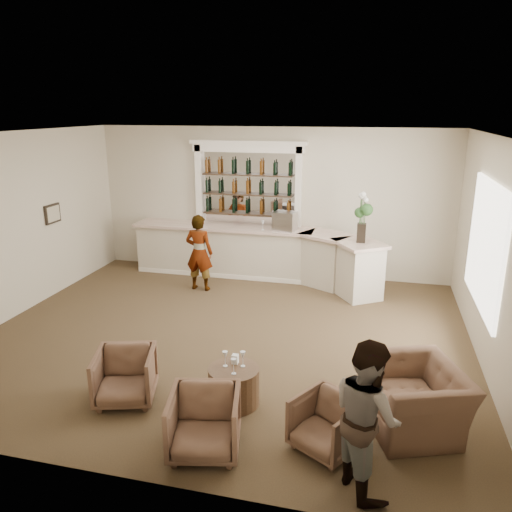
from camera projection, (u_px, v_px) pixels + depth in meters
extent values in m
plane|color=brown|center=(225.00, 335.00, 8.43)|extent=(8.00, 8.00, 0.00)
cube|color=beige|center=(270.00, 202.00, 11.21)|extent=(8.00, 0.04, 3.30)
cube|color=beige|center=(9.00, 227.00, 8.88)|extent=(0.04, 7.00, 3.30)
cube|color=beige|center=(494.00, 258.00, 7.04)|extent=(0.04, 7.00, 3.30)
cube|color=white|center=(222.00, 135.00, 7.49)|extent=(8.00, 7.00, 0.04)
cube|color=white|center=(486.00, 245.00, 7.50)|extent=(0.05, 2.40, 1.90)
cube|color=black|center=(52.00, 214.00, 9.99)|extent=(0.04, 0.46, 0.38)
cube|color=#C0B498|center=(54.00, 214.00, 9.98)|extent=(0.01, 0.38, 0.30)
cube|color=beige|center=(224.00, 251.00, 11.44)|extent=(4.00, 0.70, 1.08)
cube|color=beige|center=(223.00, 227.00, 11.25)|extent=(4.10, 0.82, 0.06)
cube|color=beige|center=(326.00, 261.00, 10.68)|extent=(1.12, 1.04, 1.08)
cube|color=beige|center=(327.00, 235.00, 10.50)|extent=(1.27, 1.19, 0.06)
cube|color=beige|center=(358.00, 271.00, 10.04)|extent=(1.08, 1.14, 1.08)
cube|color=beige|center=(359.00, 244.00, 9.85)|extent=(1.24, 1.29, 0.06)
cube|color=white|center=(220.00, 275.00, 11.27)|extent=(4.00, 0.06, 0.10)
cube|color=white|center=(249.00, 188.00, 11.23)|extent=(2.15, 0.02, 1.65)
cube|color=white|center=(200.00, 208.00, 11.58)|extent=(0.14, 0.16, 2.90)
cube|color=white|center=(298.00, 213.00, 11.05)|extent=(0.14, 0.16, 2.90)
cube|color=white|center=(248.00, 148.00, 10.92)|extent=(2.52, 0.16, 0.18)
cube|color=white|center=(248.00, 142.00, 10.88)|extent=(2.64, 0.20, 0.08)
cube|color=#36261B|center=(247.00, 214.00, 11.29)|extent=(2.05, 0.20, 0.03)
cube|color=#36261B|center=(247.00, 195.00, 11.16)|extent=(2.05, 0.20, 0.03)
cube|color=#36261B|center=(247.00, 175.00, 11.03)|extent=(2.05, 0.20, 0.03)
cylinder|color=brown|center=(234.00, 386.00, 6.42)|extent=(0.66, 0.66, 0.50)
imported|color=gray|center=(199.00, 253.00, 10.34)|extent=(0.61, 0.42, 1.61)
imported|color=gray|center=(367.00, 416.00, 4.86)|extent=(0.92, 0.98, 1.61)
imported|color=brown|center=(125.00, 376.00, 6.46)|extent=(0.93, 0.95, 0.69)
imported|color=brown|center=(204.00, 423.00, 5.49)|extent=(0.92, 0.93, 0.72)
imported|color=brown|center=(327.00, 424.00, 5.54)|extent=(0.93, 0.93, 0.63)
imported|color=brown|center=(415.00, 398.00, 5.91)|extent=(1.40, 1.48, 0.77)
cube|color=silver|center=(285.00, 221.00, 10.74)|extent=(0.52, 0.45, 0.41)
cube|color=black|center=(361.00, 233.00, 9.80)|extent=(0.17, 0.17, 0.38)
cube|color=white|center=(235.00, 359.00, 6.46)|extent=(0.08, 0.08, 0.12)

